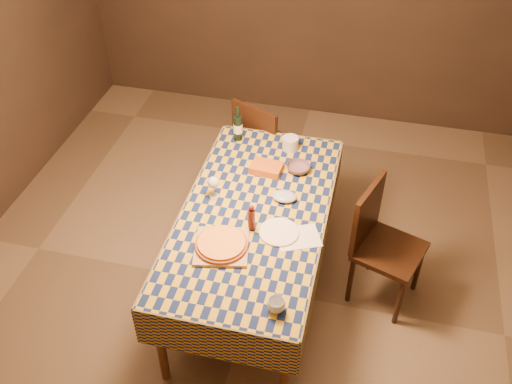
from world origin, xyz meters
TOP-DOWN VIEW (x-y plane):
  - room at (0.00, 0.00)m, footprint 5.00×5.10m
  - dining_table at (0.00, 0.00)m, footprint 0.94×1.84m
  - cutting_board at (-0.12, -0.36)m, footprint 0.38×0.38m
  - pizza at (-0.12, -0.36)m, footprint 0.35×0.35m
  - pepper_mill at (0.02, -0.15)m, footprint 0.05×0.05m
  - bowl at (0.20, 0.49)m, footprint 0.19×0.19m
  - wine_glass at (-0.30, 0.09)m, footprint 0.08×0.08m
  - wine_bottle at (-0.31, 0.77)m, footprint 0.09×0.09m
  - deli_tub at (0.10, 0.73)m, footprint 0.14×0.14m
  - takeout_container at (-0.02, 0.43)m, footprint 0.23×0.17m
  - white_plate at (0.20, -0.15)m, footprint 0.29×0.29m
  - tumbler at (0.30, -0.74)m, footprint 0.12×0.12m
  - flour_patch at (0.32, -0.16)m, footprint 0.32×0.29m
  - flour_bag at (0.16, 0.17)m, footprint 0.17×0.14m
  - chair_far at (-0.19, 1.08)m, footprint 0.56×0.56m
  - chair_right at (0.83, 0.20)m, footprint 0.54×0.54m

SIDE VIEW (x-z plane):
  - chair_far at x=-0.19m, z-range 0.06..0.99m
  - chair_right at x=0.83m, z-range 0.06..0.99m
  - dining_table at x=0.00m, z-range 0.31..1.08m
  - flour_patch at x=0.32m, z-range 0.77..0.77m
  - white_plate at x=0.20m, z-range 0.77..0.78m
  - cutting_board at x=-0.12m, z-range 0.77..0.79m
  - flour_bag at x=0.16m, z-range 0.77..0.82m
  - bowl at x=0.20m, z-range 0.77..0.82m
  - takeout_container at x=-0.02m, z-range 0.77..0.82m
  - pizza at x=-0.12m, z-range 0.79..0.82m
  - tumbler at x=0.30m, z-range 0.77..0.85m
  - deli_tub at x=0.10m, z-range 0.77..0.87m
  - pepper_mill at x=0.02m, z-range 0.76..0.95m
  - wine_bottle at x=-0.31m, z-range 0.73..1.01m
  - wine_glass at x=-0.30m, z-range 0.80..0.96m
  - room at x=0.00m, z-range 0.00..2.70m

